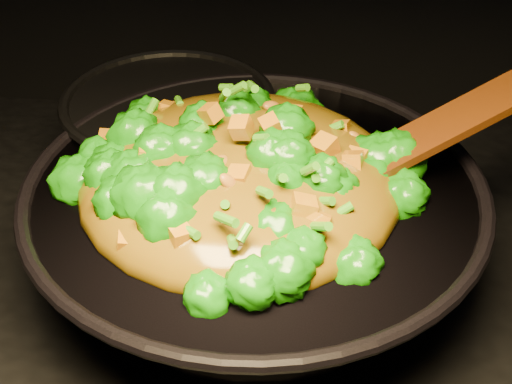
# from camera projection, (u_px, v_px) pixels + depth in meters

# --- Properties ---
(wok) EXTENTS (0.48, 0.48, 0.13)m
(wok) POSITION_uv_depth(u_px,v_px,m) (255.00, 234.00, 0.75)
(wok) COLOR black
(wok) RESTS_ON stovetop
(stir_fry) EXTENTS (0.42, 0.42, 0.11)m
(stir_fry) POSITION_uv_depth(u_px,v_px,m) (239.00, 140.00, 0.68)
(stir_fry) COLOR #177408
(stir_fry) RESTS_ON wok
(spatula) EXTENTS (0.30, 0.16, 0.13)m
(spatula) POSITION_uv_depth(u_px,v_px,m) (437.00, 131.00, 0.69)
(spatula) COLOR #331304
(spatula) RESTS_ON wok
(back_pot) EXTENTS (0.31, 0.31, 0.14)m
(back_pot) POSITION_uv_depth(u_px,v_px,m) (172.00, 145.00, 0.88)
(back_pot) COLOR black
(back_pot) RESTS_ON stovetop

